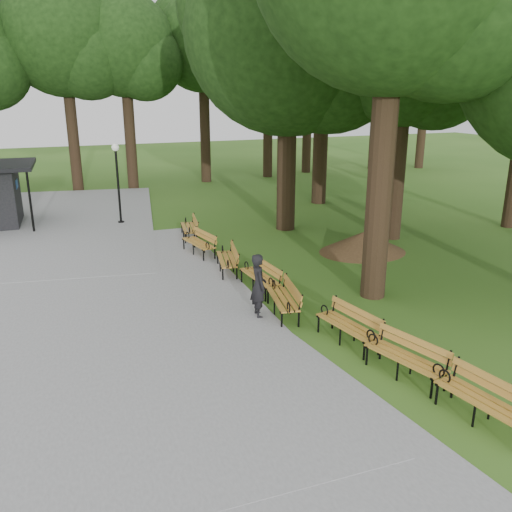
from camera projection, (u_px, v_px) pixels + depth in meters
name	position (u px, v px, depth m)	size (l,w,h in m)	color
ground	(294.00, 330.00, 13.18)	(100.00, 100.00, 0.00)	#34621C
path	(113.00, 308.00, 14.39)	(12.00, 38.00, 0.06)	gray
person	(259.00, 286.00, 13.70)	(0.63, 0.41, 1.73)	black
lamp_post	(117.00, 168.00, 22.98)	(0.32, 0.32, 3.52)	black
dirt_mound	(363.00, 242.00, 19.43)	(2.76, 2.76, 0.76)	#47301C
bench_0	(483.00, 401.00, 9.36)	(1.90, 0.64, 0.88)	#BA7F2B
bench_1	(405.00, 358.00, 10.87)	(1.90, 0.64, 0.88)	#BA7F2B
bench_2	(348.00, 326.00, 12.36)	(1.90, 0.64, 0.88)	#BA7F2B
bench_3	(283.00, 299.00, 13.95)	(1.90, 0.64, 0.88)	#BA7F2B
bench_4	(260.00, 277.00, 15.61)	(1.90, 0.64, 0.88)	#BA7F2B
bench_5	(227.00, 259.00, 17.22)	(1.90, 0.64, 0.88)	#BA7F2B
bench_6	(199.00, 243.00, 19.05)	(1.90, 0.64, 0.88)	#BA7F2B
bench_7	(189.00, 228.00, 21.18)	(1.90, 0.64, 0.88)	#BA7F2B
lawn_tree_1	(407.00, 50.00, 19.22)	(5.61, 5.61, 9.98)	black
lawn_tree_2	(289.00, 30.00, 20.42)	(8.19, 8.19, 12.08)	black
lawn_tree_4	(324.00, 47.00, 25.77)	(7.35, 7.35, 11.44)	black
tree_backdrop	(231.00, 51.00, 33.17)	(36.94, 8.60, 16.10)	black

